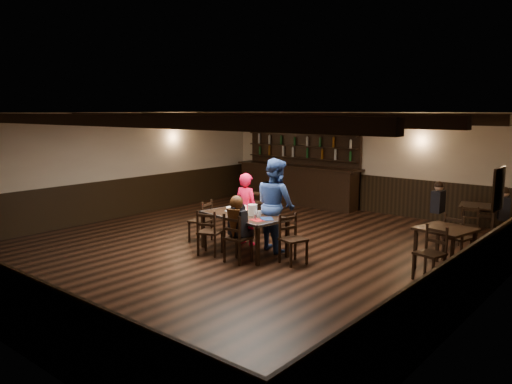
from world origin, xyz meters
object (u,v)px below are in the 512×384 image
Objects in this scene: woman_pink at (246,209)px; chair_near_right at (235,235)px; man_blue at (276,204)px; cake at (231,209)px; bar_counter at (298,179)px; dining_table at (244,218)px; chair_near_left at (208,229)px.

chair_near_right is at bearing 122.30° from woman_pink.
man_blue reaches higher than chair_near_right.
cake is at bearing 82.73° from woman_pink.
bar_counter reaches higher than woman_pink.
man_blue reaches higher than dining_table.
dining_table is at bearing 76.32° from man_blue.
chair_near_right is 0.61× the size of woman_pink.
bar_counter is (-1.78, 4.87, -0.06)m from cake.
chair_near_left is 0.97× the size of chair_near_right.
dining_table is 0.61m from woman_pink.
man_blue is at bearing 89.06° from chair_near_right.
chair_near_right is at bearing -43.70° from cake.
man_blue is 7.06× the size of cake.
chair_near_left reaches higher than dining_table.
dining_table is at bearing 126.09° from woman_pink.
cake is at bearing 50.48° from man_blue.
woman_pink reaches higher than cake.
chair_near_right is 1.23m from man_blue.
chair_near_right is 3.50× the size of cake.
bar_counter is (-1.83, 4.47, -0.02)m from woman_pink.
man_blue is (0.72, 0.05, 0.17)m from woman_pink.
chair_near_left is at bearing -86.77° from cake.
cake is 0.06× the size of bar_counter.
bar_counter is (-2.53, 5.59, 0.20)m from chair_near_right.
dining_table is at bearing -12.58° from cake.
bar_counter is at bearing 108.07° from chair_near_left.
bar_counter reaches higher than chair_near_left.
bar_counter is at bearing -39.98° from man_blue.
woman_pink is (0.01, 1.09, 0.23)m from chair_near_left.
man_blue is 0.90m from cake.
chair_near_right is at bearing -2.16° from chair_near_left.
chair_near_right is 0.22× the size of bar_counter.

